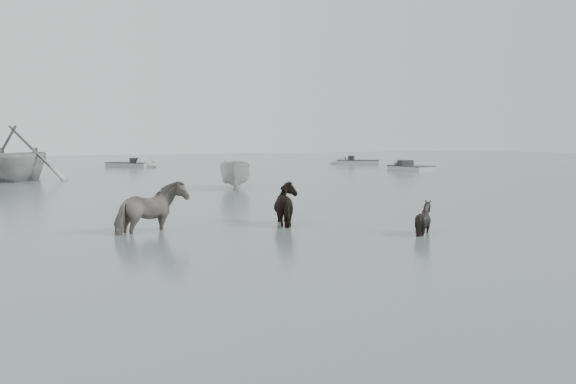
% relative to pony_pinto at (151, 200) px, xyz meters
% --- Properties ---
extents(ground, '(140.00, 140.00, 0.00)m').
position_rel_pony_pinto_xyz_m(ground, '(3.35, -2.01, -0.84)').
color(ground, '#556560').
rests_on(ground, ground).
extents(pony_pinto, '(2.17, 1.65, 1.67)m').
position_rel_pony_pinto_xyz_m(pony_pinto, '(0.00, 0.00, 0.00)').
color(pony_pinto, black).
rests_on(pony_pinto, ground).
extents(pony_dark, '(1.48, 1.67, 1.52)m').
position_rel_pony_pinto_xyz_m(pony_dark, '(3.98, -0.19, -0.08)').
color(pony_dark, black).
rests_on(pony_dark, ground).
extents(pony_black, '(1.03, 0.92, 1.11)m').
position_rel_pony_pinto_xyz_m(pony_black, '(6.23, -3.32, -0.28)').
color(pony_black, black).
rests_on(pony_black, ground).
extents(rowboat_trail, '(7.70, 7.95, 3.20)m').
position_rel_pony_pinto_xyz_m(rowboat_trail, '(-1.90, 22.13, 0.76)').
color(rowboat_trail, '#9C9F9C').
rests_on(rowboat_trail, ground).
extents(boat_small, '(2.87, 4.11, 1.49)m').
position_rel_pony_pinto_xyz_m(boat_small, '(7.06, 11.99, -0.09)').
color(boat_small, '#ABAAA7').
rests_on(boat_small, ground).
extents(skiff_port, '(2.23, 4.58, 0.75)m').
position_rel_pony_pinto_xyz_m(skiff_port, '(23.65, 20.50, -0.46)').
color(skiff_port, '#ACAEAB').
rests_on(skiff_port, ground).
extents(skiff_mid, '(4.60, 4.74, 0.75)m').
position_rel_pony_pinto_xyz_m(skiff_mid, '(6.97, 34.90, -0.46)').
color(skiff_mid, '#939593').
rests_on(skiff_mid, ground).
extents(skiff_star, '(5.00, 4.28, 0.75)m').
position_rel_pony_pinto_xyz_m(skiff_star, '(25.90, 31.02, -0.46)').
color(skiff_star, '#AFAFAA').
rests_on(skiff_star, ground).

